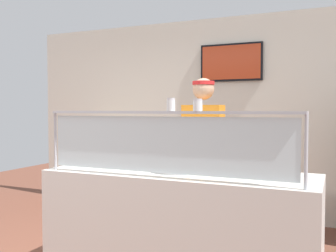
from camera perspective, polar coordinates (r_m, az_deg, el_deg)
name	(u,v)px	position (r m, az deg, el deg)	size (l,w,h in m)	color
shop_rear_unit	(243,117)	(5.25, 11.02, 1.38)	(6.58, 0.13, 2.70)	silver
serving_counter	(179,230)	(3.24, 1.63, -15.19)	(2.18, 0.74, 0.95)	silver
sneeze_guard	(163,137)	(2.80, -0.76, -1.58)	(2.00, 0.06, 0.50)	#B2B5BC
pizza_tray	(176,169)	(3.19, 1.13, -6.37)	(0.44, 0.44, 0.04)	#9EA0A8
pizza_server	(170,166)	(3.18, 0.34, -5.99)	(0.07, 0.28, 0.01)	#ADAFB7
parmesan_shaker	(171,105)	(2.77, 0.43, 3.09)	(0.06, 0.06, 0.09)	white
pepper_flake_shaker	(198,106)	(2.70, 4.45, 3.02)	(0.07, 0.07, 0.09)	white
worker_figure	(203,156)	(3.76, 5.28, -4.42)	(0.41, 0.50, 1.76)	#23232D
prep_shelf	(104,182)	(5.64, -9.46, -8.20)	(0.70, 0.55, 0.83)	#B7BABF
pizza_box_stack	(104,149)	(5.57, -9.55, -3.32)	(0.49, 0.49, 0.13)	tan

